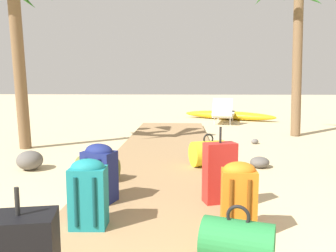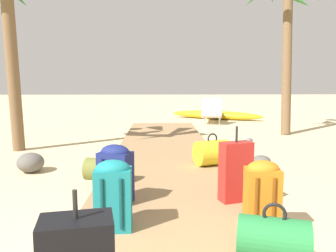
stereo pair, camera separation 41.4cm
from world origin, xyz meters
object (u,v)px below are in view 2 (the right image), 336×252
at_px(duffel_bag_olive, 106,169).
at_px(kayak, 216,115).
at_px(backpack_teal, 113,193).
at_px(backpack_orange, 262,191).
at_px(duffel_bag_green, 273,240).
at_px(duffel_bag_yellow, 212,153).
at_px(backpack_navy, 115,172).
at_px(lounge_chair, 212,113).
at_px(suitcase_red, 236,172).
at_px(palm_tree_far_right, 289,2).

distance_m(duffel_bag_olive, kayak, 8.25).
xyz_separation_m(backpack_teal, backpack_orange, (1.29, 0.06, -0.01)).
bearing_deg(kayak, duffel_bag_olive, -109.04).
relative_size(duffel_bag_green, backpack_orange, 0.97).
bearing_deg(duffel_bag_green, backpack_orange, 80.39).
height_order(duffel_bag_olive, backpack_teal, backpack_teal).
bearing_deg(duffel_bag_yellow, duffel_bag_green, -90.09).
height_order(duffel_bag_olive, duffel_bag_yellow, duffel_bag_yellow).
height_order(backpack_navy, lounge_chair, lounge_chair).
bearing_deg(suitcase_red, palm_tree_far_right, 65.02).
relative_size(duffel_bag_yellow, backpack_orange, 1.03).
bearing_deg(duffel_bag_yellow, suitcase_red, -89.88).
bearing_deg(suitcase_red, lounge_chair, 82.97).
relative_size(duffel_bag_green, backpack_navy, 0.91).
relative_size(backpack_teal, kayak, 0.19).
distance_m(backpack_navy, kayak, 8.94).
height_order(duffel_bag_olive, kayak, duffel_bag_olive).
distance_m(duffel_bag_olive, duffel_bag_yellow, 1.67).
bearing_deg(duffel_bag_green, kayak, 82.88).
relative_size(duffel_bag_olive, suitcase_red, 0.72).
relative_size(duffel_bag_yellow, kayak, 0.18).
xyz_separation_m(backpack_orange, palm_tree_far_right, (2.26, 5.66, 2.85)).
height_order(palm_tree_far_right, lounge_chair, palm_tree_far_right).
bearing_deg(palm_tree_far_right, suitcase_red, -114.98).
xyz_separation_m(duffel_bag_olive, duffel_bag_green, (1.47, -2.01, 0.01)).
bearing_deg(backpack_navy, lounge_chair, 73.81).
bearing_deg(duffel_bag_yellow, backpack_teal, -118.05).
distance_m(duffel_bag_olive, suitcase_red, 1.67).
bearing_deg(duffel_bag_olive, backpack_teal, -78.85).
distance_m(duffel_bag_olive, duffel_bag_green, 2.49).
xyz_separation_m(suitcase_red, palm_tree_far_right, (2.35, 5.05, 2.84)).
xyz_separation_m(duffel_bag_green, duffel_bag_yellow, (0.00, 2.79, 0.03)).
distance_m(backpack_navy, backpack_orange, 1.47).
bearing_deg(kayak, palm_tree_far_right, -72.07).
xyz_separation_m(duffel_bag_yellow, backpack_navy, (-1.25, -1.58, 0.13)).
relative_size(duffel_bag_green, palm_tree_far_right, 0.14).
distance_m(duffel_bag_green, backpack_orange, 0.65).
distance_m(duffel_bag_yellow, backpack_orange, 2.18).
relative_size(backpack_teal, lounge_chair, 0.38).
bearing_deg(lounge_chair, backpack_orange, -95.81).
distance_m(duffel_bag_olive, backpack_navy, 0.84).
height_order(suitcase_red, backpack_teal, suitcase_red).
relative_size(backpack_teal, backpack_orange, 1.05).
bearing_deg(suitcase_red, backpack_orange, -80.86).
bearing_deg(backpack_orange, duffel_bag_olive, 138.70).
bearing_deg(backpack_teal, duffel_bag_green, -25.55).
bearing_deg(duffel_bag_green, duffel_bag_olive, 126.17).
bearing_deg(duffel_bag_olive, duffel_bag_green, -53.83).
bearing_deg(lounge_chair, duffel_bag_yellow, -98.89).
distance_m(suitcase_red, lounge_chair, 7.52).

